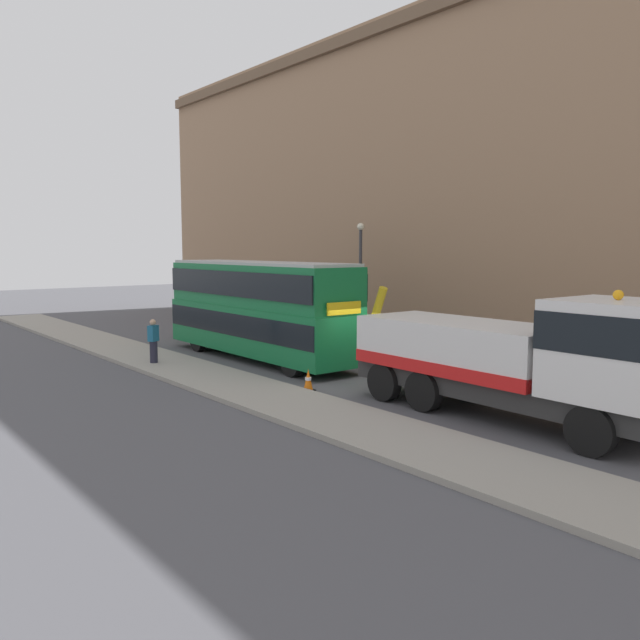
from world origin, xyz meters
The scene contains 8 objects.
ground_plane centered at (0.00, 0.00, 0.00)m, with size 120.00×120.00×0.00m, color #4C4C51.
near_kerb centered at (0.00, -4.20, 0.07)m, with size 60.00×2.80×0.15m, color gray.
building_facade centered at (0.00, 8.52, 8.07)m, with size 60.00×1.50×16.00m.
recovery_tow_truck centered at (5.92, -0.50, 1.76)m, with size 10.15×2.72×3.67m.
double_decker_bus centered at (-6.44, -0.50, 2.23)m, with size 11.07×2.65×4.06m.
pedestrian_onlooker centered at (-7.57, -4.64, 0.99)m, with size 0.42×0.48×1.71m.
traffic_cone_near_bus centered at (-0.39, -2.54, 0.34)m, with size 0.36×0.36×0.72m.
street_lamp centered at (-7.65, 6.33, 3.47)m, with size 0.36×0.36×5.83m.
Camera 1 is at (15.76, -15.00, 4.62)m, focal length 35.90 mm.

